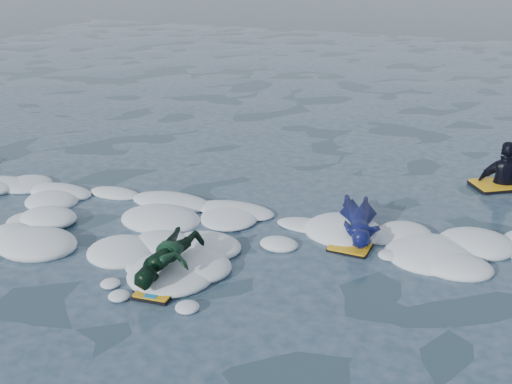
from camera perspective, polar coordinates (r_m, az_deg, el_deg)
ground at (r=9.16m, az=-8.66°, el=-5.33°), size 120.00×120.00×0.00m
foam_band at (r=9.97m, az=-5.84°, el=-2.77°), size 12.00×3.10×0.30m
prone_woman_unit at (r=9.56m, az=9.14°, el=-2.71°), size 0.96×1.68×0.41m
prone_child_unit at (r=8.35m, az=-7.75°, el=-6.16°), size 0.69×1.32×0.51m
waiting_rider_unit at (r=12.11m, az=21.15°, el=0.39°), size 1.28×1.12×1.68m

